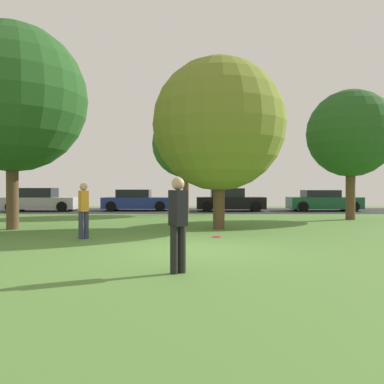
% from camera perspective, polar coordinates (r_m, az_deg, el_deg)
% --- Properties ---
extents(ground_plane, '(44.00, 44.00, 0.00)m').
position_cam_1_polar(ground_plane, '(9.81, 0.05, -8.23)').
color(ground_plane, '#547F38').
extents(road_strip, '(44.00, 6.40, 0.01)m').
position_cam_1_polar(road_strip, '(25.74, -0.08, -2.71)').
color(road_strip, '#28282B').
rests_on(road_strip, ground_plane).
extents(oak_tree_right, '(5.34, 5.34, 7.42)m').
position_cam_1_polar(oak_tree_right, '(16.11, -24.59, 12.15)').
color(oak_tree_right, brown).
rests_on(oak_tree_right, ground_plane).
extents(maple_tree_near, '(4.83, 4.83, 6.23)m').
position_cam_1_polar(maple_tree_near, '(14.67, 3.71, 9.64)').
color(maple_tree_near, brown).
rests_on(maple_tree_near, ground_plane).
extents(maple_tree_far, '(4.08, 4.08, 6.10)m').
position_cam_1_polar(maple_tree_far, '(20.29, 21.65, 7.76)').
color(maple_tree_far, brown).
rests_on(maple_tree_far, ground_plane).
extents(oak_tree_center, '(4.24, 4.24, 6.67)m').
position_cam_1_polar(oak_tree_center, '(23.85, -24.63, 7.89)').
color(oak_tree_center, brown).
rests_on(oak_tree_center, ground_plane).
extents(oak_tree_left, '(3.81, 3.81, 5.88)m').
position_cam_1_polar(oak_tree_left, '(22.45, -1.05, 6.93)').
color(oak_tree_left, brown).
rests_on(oak_tree_left, ground_plane).
extents(person_thrower, '(0.36, 0.39, 1.64)m').
position_cam_1_polar(person_thrower, '(12.11, -15.46, -2.26)').
color(person_thrower, '#2D334C').
rests_on(person_thrower, ground_plane).
extents(person_catcher, '(0.36, 0.39, 1.70)m').
position_cam_1_polar(person_catcher, '(7.02, -2.19, -4.05)').
color(person_catcher, black).
rests_on(person_catcher, ground_plane).
extents(frisbee_disc, '(0.27, 0.27, 0.03)m').
position_cam_1_polar(frisbee_disc, '(12.19, 3.46, -6.43)').
color(frisbee_disc, '#EA2D6B').
rests_on(frisbee_disc, ground_plane).
extents(parked_car_silver, '(4.53, 1.92, 1.48)m').
position_cam_1_polar(parked_car_silver, '(27.19, -21.06, -1.16)').
color(parked_car_silver, '#B7B7BC').
rests_on(parked_car_silver, ground_plane).
extents(parked_car_blue, '(4.43, 2.08, 1.38)m').
position_cam_1_polar(parked_car_blue, '(26.28, -8.11, -1.26)').
color(parked_car_blue, '#233893').
rests_on(parked_car_blue, ground_plane).
extents(parked_car_black, '(4.34, 1.96, 1.47)m').
position_cam_1_polar(parked_car_black, '(25.59, 5.26, -1.24)').
color(parked_car_black, black).
rests_on(parked_car_black, ground_plane).
extents(parked_car_green, '(4.54, 2.04, 1.35)m').
position_cam_1_polar(parked_car_green, '(27.02, 18.14, -1.25)').
color(parked_car_green, '#195633').
rests_on(parked_car_green, ground_plane).
extents(street_lamp_post, '(0.14, 0.14, 4.50)m').
position_cam_1_polar(street_lamp_post, '(21.98, 4.38, 2.57)').
color(street_lamp_post, '#2D2D33').
rests_on(street_lamp_post, ground_plane).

